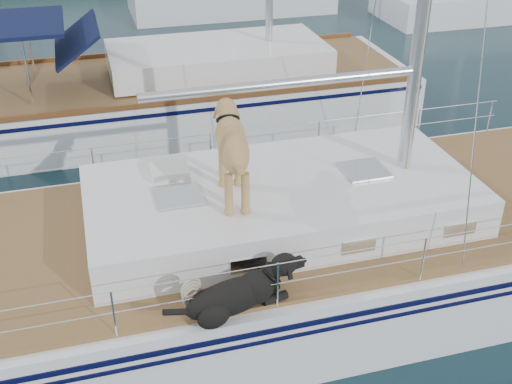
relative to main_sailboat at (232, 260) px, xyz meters
name	(u,v)px	position (x,y,z in m)	size (l,w,h in m)	color
ground	(227,299)	(-0.09, 0.01, -0.69)	(120.00, 120.00, 0.00)	black
main_sailboat	(232,260)	(0.00, 0.00, 0.00)	(12.00, 3.98, 14.01)	white
neighbor_sailboat	(172,96)	(0.21, 6.54, -0.06)	(11.00, 3.50, 13.30)	white
bg_boat_east	(470,3)	(11.91, 13.01, -0.23)	(6.40, 3.00, 11.65)	white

